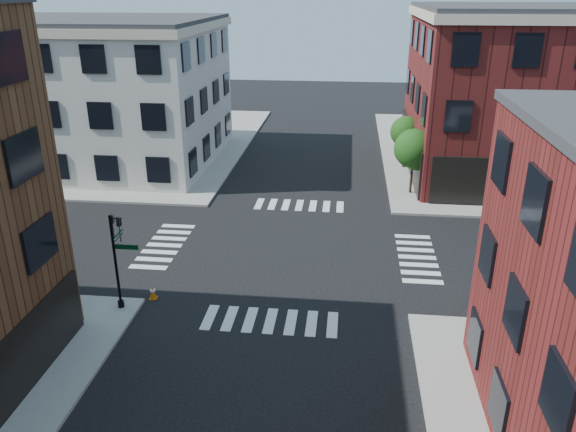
# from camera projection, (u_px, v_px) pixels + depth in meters

# --- Properties ---
(ground) EXTENTS (120.00, 120.00, 0.00)m
(ground) POSITION_uv_depth(u_px,v_px,m) (288.00, 251.00, 30.86)
(ground) COLOR black
(ground) RESTS_ON ground
(sidewalk_ne) EXTENTS (30.00, 30.00, 0.15)m
(sidewalk_ne) POSITION_uv_depth(u_px,v_px,m) (558.00, 156.00, 48.02)
(sidewalk_ne) COLOR gray
(sidewalk_ne) RESTS_ON ground
(sidewalk_nw) EXTENTS (30.00, 30.00, 0.15)m
(sidewalk_nw) POSITION_uv_depth(u_px,v_px,m) (89.00, 142.00, 52.26)
(sidewalk_nw) COLOR gray
(sidewalk_nw) RESTS_ON ground
(building_nw) EXTENTS (22.00, 16.00, 11.00)m
(building_nw) POSITION_uv_depth(u_px,v_px,m) (77.00, 93.00, 45.40)
(building_nw) COLOR beige
(building_nw) RESTS_ON ground
(tree_near) EXTENTS (2.69, 2.69, 4.49)m
(tree_near) POSITION_uv_depth(u_px,v_px,m) (415.00, 151.00, 38.07)
(tree_near) COLOR black
(tree_near) RESTS_ON ground
(tree_far) EXTENTS (2.43, 2.43, 4.07)m
(tree_far) POSITION_uv_depth(u_px,v_px,m) (407.00, 134.00, 43.69)
(tree_far) COLOR black
(tree_far) RESTS_ON ground
(signal_pole) EXTENTS (1.29, 1.24, 4.60)m
(signal_pole) POSITION_uv_depth(u_px,v_px,m) (117.00, 251.00, 24.31)
(signal_pole) COLOR black
(signal_pole) RESTS_ON ground
(traffic_cone) EXTENTS (0.38, 0.38, 0.65)m
(traffic_cone) POSITION_uv_depth(u_px,v_px,m) (153.00, 292.00, 26.07)
(traffic_cone) COLOR #CA6208
(traffic_cone) RESTS_ON ground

